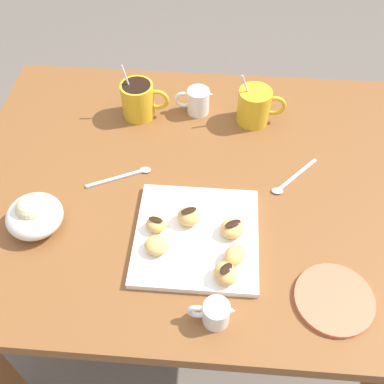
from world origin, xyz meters
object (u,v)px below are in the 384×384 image
Objects in this scene: beignet_4 at (157,245)px; cream_pitcher_white at (197,100)px; beignet_0 at (232,229)px; chocolate_sauce_pitcher at (215,313)px; dining_table at (189,211)px; beignet_1 at (156,224)px; beignet_3 at (235,255)px; beignet_2 at (189,216)px; ice_cream_bowl at (34,215)px; coffee_mug_mustard_left at (139,99)px; beignet_5 at (226,274)px; pastry_plate_square at (197,237)px; saucer_coral_left at (334,299)px; coffee_mug_mustard_right at (255,105)px.

cream_pitcher_white is at bearing 83.56° from beignet_4.
cream_pitcher_white is at bearing 104.18° from beignet_0.
beignet_0 is (0.03, 0.20, 0.00)m from chocolate_sauce_pitcher.
beignet_1 is at bearing -110.06° from dining_table.
cream_pitcher_white is 1.99× the size of beignet_3.
beignet_2 is at bearing 166.60° from beignet_0.
dining_table is at bearing 25.69° from ice_cream_bowl.
chocolate_sauce_pitcher is at bearing -82.80° from cream_pitcher_white.
beignet_3 is (0.27, -0.46, -0.02)m from coffee_mug_mustard_left.
beignet_4 is (-0.05, -0.21, 0.15)m from dining_table.
beignet_5 reaches higher than beignet_1.
beignet_0 is at bearing 7.66° from pastry_plate_square.
beignet_1 is at bearing 158.93° from beignet_3.
coffee_mug_mustard_left is 0.53m from beignet_3.
cream_pitcher_white is 0.43m from beignet_0.
coffee_mug_mustard_left is 1.45× the size of cream_pitcher_white.
dining_table is at bearing 137.27° from saucer_coral_left.
dining_table is at bearing 124.96° from beignet_0.
beignet_3 is at bearing -34.51° from pastry_plate_square.
beignet_0 is 1.05× the size of beignet_2.
beignet_3 is at bearing 75.28° from chocolate_sauce_pitcher.
coffee_mug_mustard_right is at bearing 61.18° from beignet_1.
coffee_mug_mustard_right is 0.45m from beignet_1.
beignet_5 is at bearing -79.95° from cream_pitcher_white.
beignet_0 is 1.02× the size of beignet_3.
beignet_2 is (0.17, -0.37, -0.02)m from coffee_mug_mustard_left.
ice_cream_bowl is 0.45m from chocolate_sauce_pitcher.
beignet_5 is at bearing 173.69° from saucer_coral_left.
beignet_2 is (-0.30, 0.16, 0.03)m from saucer_coral_left.
beignet_2 reaches higher than beignet_1.
beignet_2 reaches higher than beignet_3.
dining_table is 0.26m from beignet_4.
pastry_plate_square is at bearing 104.79° from chocolate_sauce_pitcher.
coffee_mug_mustard_right reaches higher than beignet_1.
cream_pitcher_white is 0.47m from beignet_4.
pastry_plate_square is 0.05m from beignet_2.
beignet_3 is at bearing 160.94° from saucer_coral_left.
dining_table is 0.29m from beignet_3.
beignet_5 is at bearing -111.11° from beignet_3.
beignet_5 is (0.09, -0.53, -0.01)m from cream_pitcher_white.
beignet_3 is (0.11, -0.48, -0.01)m from cream_pitcher_white.
beignet_5 reaches higher than beignet_3.
ice_cream_bowl is 2.46× the size of beignet_2.
coffee_mug_mustard_right is at bearing 84.51° from beignet_3.
pastry_plate_square is 5.01× the size of beignet_0.
beignet_3 is at bearing -59.66° from coffee_mug_mustard_left.
chocolate_sauce_pitcher is 2.02× the size of beignet_1.
beignet_3 is at bearing -41.32° from beignet_2.
beignet_1 is 0.18m from beignet_3.
pastry_plate_square is 0.19m from chocolate_sauce_pitcher.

